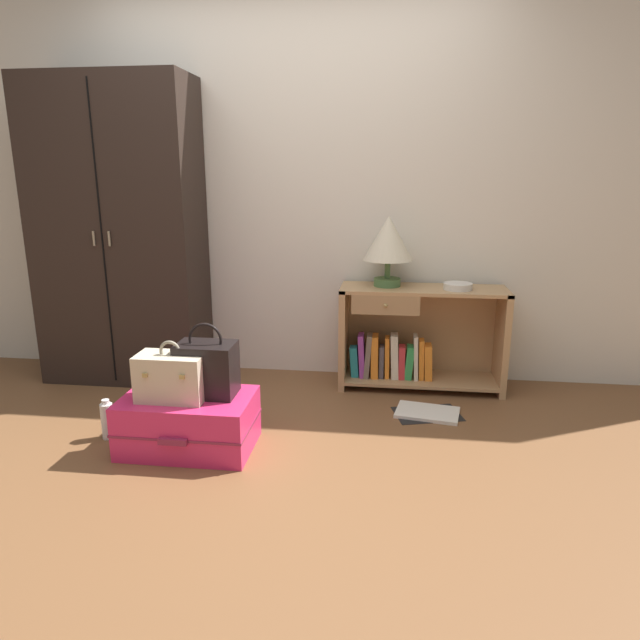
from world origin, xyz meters
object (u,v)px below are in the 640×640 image
object	(u,v)px
bookshelf	(413,339)
train_case	(172,377)
bowl	(458,286)
bottle	(107,420)
open_book_on_floor	(427,413)
suitcase_large	(189,422)
table_lamp	(388,240)
handbag	(207,368)
wardrobe	(120,235)

from	to	relation	value
bookshelf	train_case	distance (m)	1.61
bowl	bookshelf	bearing A→B (deg)	170.84
bottle	open_book_on_floor	bearing A→B (deg)	17.09
open_book_on_floor	bottle	bearing A→B (deg)	-162.91
bottle	open_book_on_floor	xyz separation A→B (m)	(1.69, 0.52, -0.09)
bookshelf	suitcase_large	size ratio (longest dim) A/B	1.58
table_lamp	bottle	distance (m)	1.94
suitcase_large	train_case	xyz separation A→B (m)	(-0.06, -0.04, 0.26)
bowl	table_lamp	bearing A→B (deg)	172.40
bookshelf	bottle	xyz separation A→B (m)	(-1.62, -0.98, -0.22)
bowl	open_book_on_floor	bearing A→B (deg)	-113.07
handbag	bottle	bearing A→B (deg)	179.93
wardrobe	bookshelf	xyz separation A→B (m)	(1.92, 0.06, -0.65)
handbag	table_lamp	bearing A→B (deg)	48.62
table_lamp	suitcase_large	distance (m)	1.64
train_case	open_book_on_floor	xyz separation A→B (m)	(1.29, 0.60, -0.39)
wardrobe	suitcase_large	world-z (taller)	wardrobe
handbag	open_book_on_floor	size ratio (longest dim) A/B	0.88
train_case	handbag	bearing A→B (deg)	28.58
bowl	open_book_on_floor	distance (m)	0.81
table_lamp	handbag	bearing A→B (deg)	-131.38
open_book_on_floor	bowl	bearing A→B (deg)	66.93
table_lamp	bowl	world-z (taller)	table_lamp
suitcase_large	open_book_on_floor	bearing A→B (deg)	24.84
table_lamp	bottle	world-z (taller)	table_lamp
table_lamp	handbag	distance (m)	1.43
train_case	bottle	bearing A→B (deg)	168.39
bookshelf	handbag	bearing A→B (deg)	-137.26
wardrobe	suitcase_large	bearing A→B (deg)	-51.56
wardrobe	handbag	size ratio (longest dim) A/B	5.20
wardrobe	suitcase_large	distance (m)	1.49
train_case	open_book_on_floor	world-z (taller)	train_case
bookshelf	bottle	distance (m)	1.90
bowl	bottle	distance (m)	2.17
suitcase_large	bowl	bearing A→B (deg)	34.98
bookshelf	suitcase_large	world-z (taller)	bookshelf
suitcase_large	bookshelf	bearing A→B (deg)	41.67
bottle	open_book_on_floor	distance (m)	1.77
table_lamp	train_case	xyz separation A→B (m)	(-1.03, -1.08, -0.56)
open_book_on_floor	suitcase_large	bearing A→B (deg)	-155.16
suitcase_large	bottle	distance (m)	0.47
suitcase_large	open_book_on_floor	distance (m)	1.36
train_case	bookshelf	bearing A→B (deg)	41.23
wardrobe	suitcase_large	xyz separation A→B (m)	(0.77, -0.97, -0.83)
bottle	wardrobe	bearing A→B (deg)	108.24
bookshelf	table_lamp	distance (m)	0.66
bookshelf	handbag	size ratio (longest dim) A/B	2.79
bowl	bottle	xyz separation A→B (m)	(-1.87, -0.94, -0.58)
bottle	bowl	bearing A→B (deg)	26.56
suitcase_large	open_book_on_floor	world-z (taller)	suitcase_large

